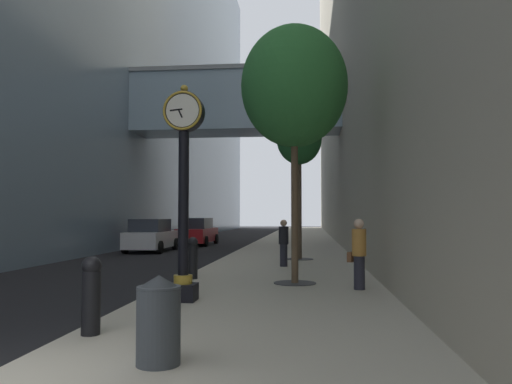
% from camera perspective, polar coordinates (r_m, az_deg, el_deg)
% --- Properties ---
extents(ground_plane, '(110.00, 110.00, 0.00)m').
position_cam_1_polar(ground_plane, '(32.06, -0.51, -6.03)').
color(ground_plane, black).
rests_on(ground_plane, ground).
extents(sidewalk_right, '(5.43, 80.00, 0.14)m').
position_cam_1_polar(sidewalk_right, '(34.86, 4.50, -5.63)').
color(sidewalk_right, '#ADA593').
rests_on(sidewalk_right, ground).
extents(building_block_left, '(21.27, 80.00, 33.07)m').
position_cam_1_polar(building_block_left, '(40.42, -16.54, 18.64)').
color(building_block_left, slate).
rests_on(building_block_left, ground).
extents(street_clock, '(0.84, 0.55, 4.49)m').
position_cam_1_polar(street_clock, '(10.65, -8.14, 1.21)').
color(street_clock, black).
rests_on(street_clock, sidewalk_right).
extents(bollard_nearest, '(0.29, 0.29, 1.15)m').
position_cam_1_polar(bollard_nearest, '(8.02, -18.03, -10.77)').
color(bollard_nearest, black).
rests_on(bollard_nearest, sidewalk_right).
extents(bollard_third, '(0.29, 0.29, 1.15)m').
position_cam_1_polar(bollard_third, '(14.30, -7.12, -7.24)').
color(bollard_third, black).
rests_on(bollard_third, sidewalk_right).
extents(street_tree_near, '(2.80, 2.80, 6.76)m').
position_cam_1_polar(street_tree_near, '(13.66, 4.31, 11.66)').
color(street_tree_near, '#333335').
rests_on(street_tree_near, sidewalk_right).
extents(street_tree_mid_near, '(1.83, 1.83, 5.91)m').
position_cam_1_polar(street_tree_mid_near, '(20.69, 4.87, 5.81)').
color(street_tree_mid_near, '#333335').
rests_on(street_tree_mid_near, sidewalk_right).
extents(trash_bin, '(0.53, 0.53, 1.05)m').
position_cam_1_polar(trash_bin, '(6.28, -10.88, -13.79)').
color(trash_bin, '#383D42').
rests_on(trash_bin, sidewalk_right).
extents(pedestrian_walking, '(0.52, 0.48, 1.68)m').
position_cam_1_polar(pedestrian_walking, '(12.40, 11.46, -6.63)').
color(pedestrian_walking, '#23232D').
rests_on(pedestrian_walking, sidewalk_right).
extents(pedestrian_by_clock, '(0.37, 0.37, 1.61)m').
position_cam_1_polar(pedestrian_by_clock, '(17.60, 3.12, -5.60)').
color(pedestrian_by_clock, '#23232D').
rests_on(pedestrian_by_clock, sidewalk_right).
extents(car_white_near, '(2.00, 4.34, 1.70)m').
position_cam_1_polar(car_white_near, '(27.23, -11.69, -4.84)').
color(car_white_near, silver).
rests_on(car_white_near, ground).
extents(car_red_mid, '(2.03, 4.70, 1.73)m').
position_cam_1_polar(car_red_mid, '(32.61, -6.60, -4.48)').
color(car_red_mid, '#AD191E').
rests_on(car_red_mid, ground).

